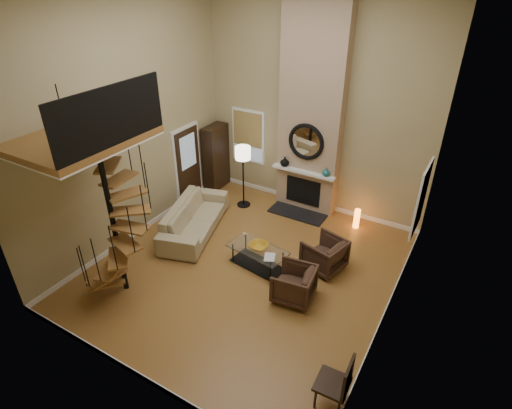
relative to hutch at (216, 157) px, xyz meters
The scene contains 32 objects.
ground 4.04m from the hutch, 45.61° to the right, with size 6.00×6.50×0.01m, color #B07A39.
back_wall 3.31m from the hutch, ahead, with size 6.00×0.02×5.50m, color tan.
front_wall 6.89m from the hutch, 65.61° to the right, with size 6.00×0.02×5.50m, color tan.
left_wall 3.34m from the hutch, 95.21° to the right, with size 0.02×6.50×5.50m, color tan.
right_wall 6.64m from the hutch, 26.02° to the right, with size 0.02×6.50×5.50m, color tan.
baseboard_back 2.92m from the hutch, ahead, with size 6.00×0.02×0.12m, color white.
baseboard_front 6.70m from the hutch, 65.58° to the right, with size 6.00×0.02×0.12m, color white.
baseboard_left 2.95m from the hutch, 95.01° to the right, with size 0.02×6.50×0.12m, color white.
baseboard_right 6.44m from the hutch, 26.06° to the right, with size 0.02×6.50×0.12m, color white.
chimney_breast 3.29m from the hutch, ahead, with size 1.60×0.38×5.50m, color tan.
hearth 2.91m from the hutch, ahead, with size 1.50×0.60×0.04m, color black.
firebox 2.77m from the hutch, ahead, with size 0.95×0.02×0.72m, color black.
mantel 2.75m from the hutch, ahead, with size 1.70×0.18×0.06m, color white.
mirror_frame 2.92m from the hutch, ahead, with size 0.94×0.94×0.10m, color black.
mirror_disc 2.92m from the hutch, ahead, with size 0.80×0.80×0.01m, color white.
vase_left 2.22m from the hutch, ahead, with size 0.24×0.24×0.25m, color black.
vase_right 3.36m from the hutch, ahead, with size 0.20×0.20×0.21m, color #1A5C5D.
window_back 1.16m from the hutch, 26.35° to the left, with size 1.02×0.06×1.52m.
window_right 5.81m from the hutch, ahead, with size 0.06×1.02×1.52m.
entry_door 1.03m from the hutch, 101.84° to the right, with size 0.10×1.05×2.16m.
loft 5.19m from the hutch, 81.36° to the right, with size 1.70×2.20×1.09m.
spiral_stair 4.77m from the hutch, 78.17° to the right, with size 1.47×1.47×4.06m.
hutch is the anchor object (origin of this frame).
sofa 2.46m from the hutch, 68.33° to the right, with size 2.51×0.98×0.73m, color tan.
armchair_near 4.72m from the hutch, 24.82° to the right, with size 0.78×0.80×0.73m, color #40291D.
armchair_far 5.19m from the hutch, 37.33° to the right, with size 0.76×0.78×0.71m, color #40291D.
coffee_table 3.98m from the hutch, 42.05° to the right, with size 1.38×0.83×0.48m.
bowl 3.91m from the hutch, 41.51° to the right, with size 0.40×0.40×0.10m, color gold.
book 4.31m from the hutch, 40.41° to the right, with size 0.22×0.30×0.03m, color gray.
floor_lamp 1.45m from the hutch, 23.20° to the right, with size 0.41×0.41×1.71m.
accent_lamp 4.34m from the hutch, ahead, with size 0.15×0.15×0.52m, color orange.
side_chair 7.45m from the hutch, 41.22° to the right, with size 0.50×0.50×1.00m.
Camera 1 is at (3.75, -6.00, 5.78)m, focal length 28.91 mm.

